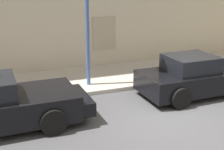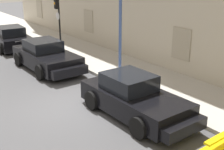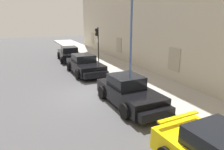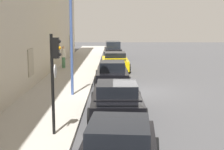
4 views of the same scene
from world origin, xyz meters
name	(u,v)px [view 2 (image 2 of 4)]	position (x,y,z in m)	size (l,w,h in m)	color
ground_plane	(75,106)	(0.00, 0.00, 0.00)	(80.00, 80.00, 0.00)	#444447
sidewalk	(155,81)	(0.00, 4.15, 0.07)	(60.00, 3.30, 0.14)	#A8A399
sportscar_red_lead	(10,38)	(-10.69, 1.10, 0.62)	(5.01, 2.33, 1.44)	black
sportscar_yellow_flank	(48,57)	(-4.72, 1.08, 0.64)	(4.85, 2.24, 1.46)	black
sportscar_white_middle	(137,100)	(2.04, 1.31, 0.63)	(4.55, 2.13, 1.45)	black
traffic_light	(58,14)	(-7.41, 3.12, 2.41)	(0.44, 0.36, 3.33)	black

